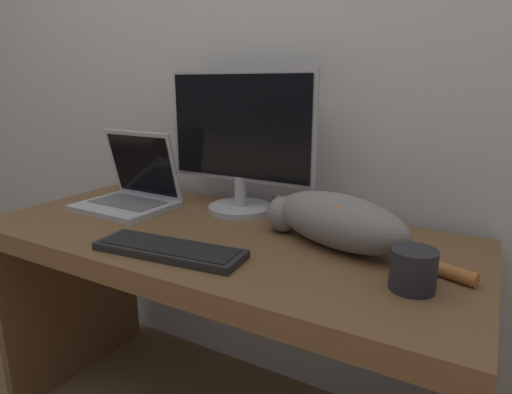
{
  "coord_description": "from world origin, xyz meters",
  "views": [
    {
      "loc": [
        0.68,
        -0.65,
        1.12
      ],
      "look_at": [
        0.15,
        0.29,
        0.84
      ],
      "focal_mm": 30.0,
      "sensor_mm": 36.0,
      "label": 1
    }
  ],
  "objects_px": {
    "monitor": "(240,141)",
    "coffee_mug": "(413,270)",
    "cat": "(334,219)",
    "laptop": "(131,193)",
    "external_keyboard": "(169,250)"
  },
  "relations": [
    {
      "from": "external_keyboard",
      "to": "coffee_mug",
      "type": "distance_m",
      "value": 0.58
    },
    {
      "from": "laptop",
      "to": "coffee_mug",
      "type": "relative_size",
      "value": 3.27
    },
    {
      "from": "laptop",
      "to": "coffee_mug",
      "type": "height_order",
      "value": "laptop"
    },
    {
      "from": "monitor",
      "to": "cat",
      "type": "relative_size",
      "value": 0.92
    },
    {
      "from": "external_keyboard",
      "to": "cat",
      "type": "height_order",
      "value": "cat"
    },
    {
      "from": "external_keyboard",
      "to": "coffee_mug",
      "type": "bearing_deg",
      "value": 4.27
    },
    {
      "from": "monitor",
      "to": "laptop",
      "type": "distance_m",
      "value": 0.43
    },
    {
      "from": "laptop",
      "to": "cat",
      "type": "xyz_separation_m",
      "value": [
        0.74,
        -0.0,
        0.02
      ]
    },
    {
      "from": "laptop",
      "to": "external_keyboard",
      "type": "distance_m",
      "value": 0.48
    },
    {
      "from": "monitor",
      "to": "laptop",
      "type": "xyz_separation_m",
      "value": [
        -0.36,
        -0.15,
        -0.19
      ]
    },
    {
      "from": "monitor",
      "to": "external_keyboard",
      "type": "relative_size",
      "value": 1.29
    },
    {
      "from": "monitor",
      "to": "cat",
      "type": "distance_m",
      "value": 0.44
    },
    {
      "from": "cat",
      "to": "laptop",
      "type": "bearing_deg",
      "value": -161.26
    },
    {
      "from": "monitor",
      "to": "coffee_mug",
      "type": "height_order",
      "value": "monitor"
    },
    {
      "from": "monitor",
      "to": "laptop",
      "type": "relative_size",
      "value": 1.69
    }
  ]
}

